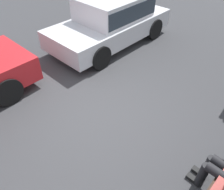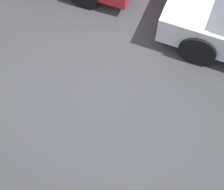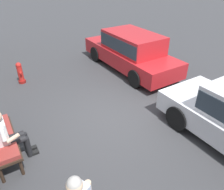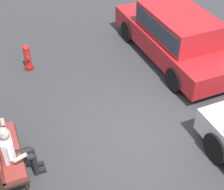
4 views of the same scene
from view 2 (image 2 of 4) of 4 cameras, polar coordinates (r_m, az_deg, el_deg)
The scene contains 1 object.
ground_plane at distance 6.07m, azimuth -1.95°, elevation 0.66°, with size 60.00×60.00×0.00m, color #38383A.
Camera 2 is at (-1.34, 2.60, 5.32)m, focal length 55.00 mm.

